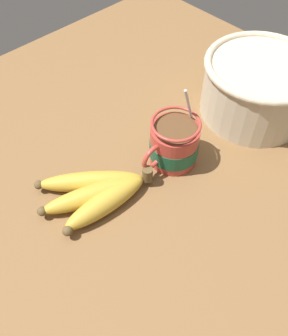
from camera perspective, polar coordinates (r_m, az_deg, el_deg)
The scene contains 4 objects.
table at distance 74.41cm, azimuth 0.83°, elevation -1.91°, with size 111.63×111.63×2.90cm.
coffee_mug at distance 73.15cm, azimuth 4.40°, elevation 3.77°, with size 15.59×9.66×16.64cm.
banana_bunch at distance 68.98cm, azimuth -7.19°, elevation -3.78°, with size 20.60×16.14×4.35cm.
woven_basket at distance 85.14cm, azimuth 16.98°, elevation 11.79°, with size 24.39×24.39×13.05cm.
Camera 1 is at (31.70, 31.77, 60.81)cm, focal length 40.00 mm.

